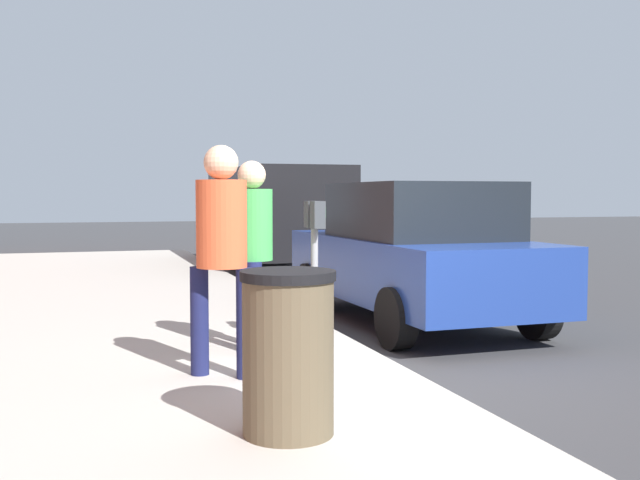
# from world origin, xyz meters

# --- Properties ---
(ground_plane) EXTENTS (80.00, 80.00, 0.00)m
(ground_plane) POSITION_xyz_m (0.00, 0.00, 0.00)
(ground_plane) COLOR #38383A
(ground_plane) RESTS_ON ground
(sidewalk_slab) EXTENTS (28.00, 6.00, 0.15)m
(sidewalk_slab) POSITION_xyz_m (0.00, 3.00, 0.07)
(sidewalk_slab) COLOR #B7B2A8
(sidewalk_slab) RESTS_ON ground_plane
(parking_meter) EXTENTS (0.36, 0.12, 1.41)m
(parking_meter) POSITION_xyz_m (0.76, 0.47, 1.17)
(parking_meter) COLOR gray
(parking_meter) RESTS_ON sidewalk_slab
(pedestrian_at_meter) EXTENTS (0.54, 0.39, 1.79)m
(pedestrian_at_meter) POSITION_xyz_m (0.79, 1.08, 1.21)
(pedestrian_at_meter) COLOR #191E4C
(pedestrian_at_meter) RESTS_ON sidewalk_slab
(pedestrian_bystander) EXTENTS (0.41, 0.48, 1.87)m
(pedestrian_bystander) POSITION_xyz_m (-0.18, 1.54, 1.27)
(pedestrian_bystander) COLOR #191E4C
(pedestrian_bystander) RESTS_ON sidewalk_slab
(parked_sedan_near) EXTENTS (4.43, 2.03, 1.77)m
(parked_sedan_near) POSITION_xyz_m (2.40, -1.35, 0.89)
(parked_sedan_near) COLOR navy
(parked_sedan_near) RESTS_ON ground_plane
(parked_van_far) EXTENTS (5.21, 2.14, 2.18)m
(parked_van_far) POSITION_xyz_m (9.48, -1.35, 1.26)
(parked_van_far) COLOR black
(parked_van_far) RESTS_ON ground_plane
(trash_bin) EXTENTS (0.59, 0.59, 1.01)m
(trash_bin) POSITION_xyz_m (-1.75, 1.42, 0.66)
(trash_bin) COLOR brown
(trash_bin) RESTS_ON sidewalk_slab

